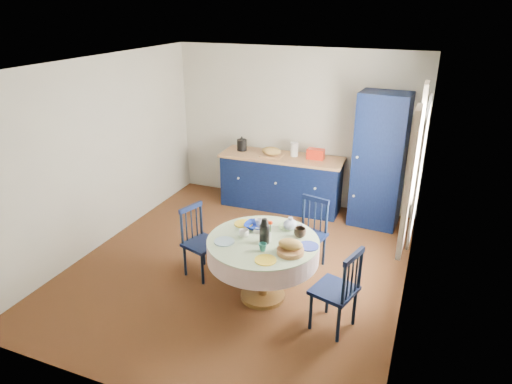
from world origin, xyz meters
TOP-DOWN VIEW (x-y plane):
  - floor at (0.00, 0.00)m, footprint 4.50×4.50m
  - ceiling at (0.00, 0.00)m, footprint 4.50×4.50m
  - wall_back at (0.00, 2.25)m, footprint 4.00×0.02m
  - wall_left at (-2.00, 0.00)m, footprint 0.02×4.50m
  - wall_right at (2.00, 0.00)m, footprint 0.02×4.50m
  - window at (1.95, 0.30)m, footprint 0.10×1.74m
  - kitchen_counter at (-0.10, 1.90)m, footprint 1.96×0.66m
  - pantry_cabinet at (1.40, 1.85)m, footprint 0.73×0.54m
  - dining_table at (0.53, -0.53)m, footprint 1.22×1.22m
  - chair_left at (-0.37, -0.34)m, footprint 0.48×0.49m
  - chair_far at (0.81, 0.33)m, footprint 0.47×0.46m
  - chair_right at (1.41, -0.75)m, footprint 0.50×0.51m
  - mug_a at (0.30, -0.54)m, footprint 0.11×0.11m
  - mug_b at (0.60, -0.74)m, footprint 0.09×0.09m
  - mug_c at (0.87, -0.31)m, footprint 0.14×0.14m
  - mug_d at (0.35, -0.23)m, footprint 0.09×0.09m
  - cobalt_bowl at (0.34, -0.30)m, footprint 0.24×0.24m

SIDE VIEW (x-z plane):
  - floor at x=0.00m, z-range 0.00..0.00m
  - chair_left at x=-0.37m, z-range 0.01..0.89m
  - kitchen_counter at x=-0.10m, z-range -0.10..1.01m
  - chair_far at x=0.81m, z-range 0.01..0.90m
  - chair_right at x=1.41m, z-range 0.01..0.94m
  - dining_table at x=0.53m, z-range 0.11..1.13m
  - cobalt_bowl at x=0.34m, z-range 0.74..0.80m
  - mug_b at x=0.60m, z-range 0.74..0.82m
  - mug_d at x=0.35m, z-range 0.74..0.82m
  - mug_a at x=0.30m, z-range 0.74..0.83m
  - mug_c at x=0.87m, z-range 0.74..0.84m
  - pantry_cabinet at x=1.40m, z-range 0.00..1.98m
  - wall_back at x=0.00m, z-range 0.00..2.50m
  - wall_left at x=-2.00m, z-range 0.00..2.50m
  - wall_right at x=2.00m, z-range 0.00..2.50m
  - window at x=1.95m, z-range 0.80..2.25m
  - ceiling at x=0.00m, z-range 2.50..2.50m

